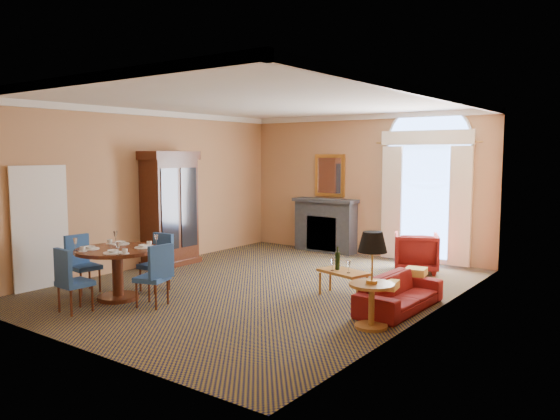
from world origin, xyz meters
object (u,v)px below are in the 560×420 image
Objects in this scene: armoire at (169,210)px; dining_table at (117,262)px; sofa at (400,293)px; armchair at (416,252)px; side_table at (372,267)px; coffee_table at (343,271)px.

dining_table is (1.41, -2.39, -0.54)m from armoire.
sofa is at bearing -2.89° from armoire.
armchair is 3.81m from side_table.
dining_table is 4.07m from side_table.
armoire reaches higher than side_table.
armoire reaches higher than armchair.
side_table reaches higher than coffee_table.
coffee_table reaches higher than armchair.
coffee_table is (2.77, 2.32, -0.20)m from dining_table.
side_table reaches higher than armchair.
side_table reaches higher than dining_table.
armoire reaches higher than coffee_table.
armoire is 2.82m from dining_table.
coffee_table is 0.72× the size of side_table.
side_table is (3.91, 1.10, 0.21)m from dining_table.
armoire is 5.48m from side_table.
armoire is 1.87× the size of side_table.
sofa is at bearing 28.76° from dining_table.
armchair is at bearing 28.35° from armoire.
dining_table reaches higher than coffee_table.
armoire is at bearing -165.52° from coffee_table.
dining_table is 4.42m from sofa.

